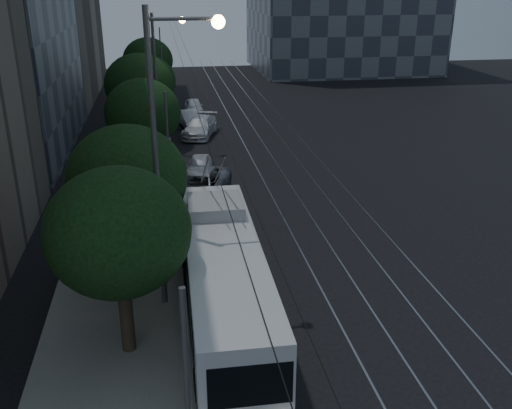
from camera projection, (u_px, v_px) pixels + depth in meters
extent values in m
plane|color=black|center=(311.00, 282.00, 22.95)|extent=(120.00, 120.00, 0.00)
cube|color=gray|center=(136.00, 150.00, 40.10)|extent=(5.00, 90.00, 0.15)
cube|color=gray|center=(245.00, 146.00, 41.30)|extent=(0.08, 90.00, 0.02)
cube|color=gray|center=(265.00, 145.00, 41.52)|extent=(0.08, 90.00, 0.02)
cube|color=gray|center=(286.00, 144.00, 41.75)|extent=(0.08, 90.00, 0.02)
cube|color=gray|center=(305.00, 144.00, 41.97)|extent=(0.08, 90.00, 0.02)
cylinder|color=black|center=(184.00, 69.00, 38.59)|extent=(0.02, 90.00, 0.02)
cylinder|color=black|center=(195.00, 69.00, 38.70)|extent=(0.02, 90.00, 0.02)
cylinder|color=#58585B|center=(168.00, 148.00, 30.19)|extent=(0.14, 0.14, 6.00)
cylinder|color=#58585B|center=(163.00, 83.00, 48.50)|extent=(0.14, 0.14, 6.00)
cylinder|color=#58585B|center=(161.00, 54.00, 66.81)|extent=(0.14, 0.14, 6.00)
cube|color=#BABABC|center=(224.00, 281.00, 19.60)|extent=(2.63, 11.65, 2.76)
cube|color=black|center=(225.00, 312.00, 20.06)|extent=(2.67, 11.70, 0.34)
cube|color=black|center=(223.00, 271.00, 19.99)|extent=(2.65, 9.23, 1.02)
cube|color=black|center=(250.00, 385.00, 14.20)|extent=(2.17, 0.11, 1.26)
cube|color=black|center=(210.00, 212.00, 24.81)|extent=(1.97, 0.11, 0.97)
cube|color=#28F334|center=(250.00, 356.00, 13.88)|extent=(1.55, 0.08, 0.31)
cube|color=#9C9C9E|center=(215.00, 206.00, 21.65)|extent=(2.10, 2.16, 0.48)
cylinder|color=#58585B|center=(204.00, 172.00, 22.15)|extent=(0.06, 4.39, 2.46)
cylinder|color=#58585B|center=(219.00, 171.00, 22.23)|extent=(0.06, 4.39, 2.46)
cylinder|color=black|center=(199.00, 385.00, 16.47)|extent=(0.29, 0.97, 0.97)
cylinder|color=black|center=(279.00, 376.00, 16.83)|extent=(0.29, 0.97, 0.97)
cylinder|color=black|center=(188.00, 279.00, 22.22)|extent=(0.29, 0.97, 0.97)
cylinder|color=black|center=(248.00, 274.00, 22.58)|extent=(0.29, 0.97, 0.97)
cylinder|color=black|center=(185.00, 258.00, 23.92)|extent=(0.29, 0.97, 0.97)
cylinder|color=black|center=(241.00, 253.00, 24.28)|extent=(0.29, 0.97, 0.97)
imported|color=#A0A2A8|center=(196.00, 188.00, 30.78)|extent=(4.65, 6.70, 1.70)
imported|color=silver|center=(199.00, 166.00, 35.02)|extent=(1.95, 3.75, 1.22)
imported|color=silver|center=(200.00, 127.00, 43.79)|extent=(3.45, 5.36, 1.44)
imported|color=silver|center=(190.00, 119.00, 46.45)|extent=(2.06, 4.14, 1.31)
imported|color=silver|center=(194.00, 106.00, 51.04)|extent=(1.61, 3.76, 1.27)
cylinder|color=#2E2319|center=(127.00, 317.00, 18.20)|extent=(0.44, 0.44, 2.68)
ellipsoid|color=black|center=(118.00, 232.00, 17.08)|extent=(4.42, 4.42, 3.98)
cylinder|color=#2E2319|center=(133.00, 246.00, 23.45)|extent=(0.44, 0.44, 2.31)
ellipsoid|color=black|center=(127.00, 178.00, 22.36)|extent=(4.73, 4.73, 4.26)
cylinder|color=#2E2319|center=(146.00, 160.00, 34.32)|extent=(0.44, 0.44, 2.40)
ellipsoid|color=black|center=(143.00, 113.00, 33.25)|extent=(4.43, 4.43, 3.99)
cylinder|color=#2E2319|center=(142.00, 128.00, 41.26)|extent=(0.44, 0.44, 2.54)
ellipsoid|color=black|center=(139.00, 85.00, 40.11)|extent=(4.85, 4.85, 4.37)
cylinder|color=#2E2319|center=(150.00, 117.00, 44.63)|extent=(0.44, 0.44, 2.39)
ellipsoid|color=black|center=(147.00, 81.00, 43.58)|extent=(4.33, 4.33, 3.90)
cylinder|color=#2E2319|center=(150.00, 96.00, 51.34)|extent=(0.44, 0.44, 2.92)
ellipsoid|color=black|center=(148.00, 60.00, 50.18)|extent=(4.39, 4.39, 3.95)
cylinder|color=#58585B|center=(156.00, 170.00, 19.40)|extent=(0.20, 0.20, 10.66)
cylinder|color=#58585B|center=(184.00, 19.00, 17.75)|extent=(2.35, 0.12, 0.12)
sphere|color=#FFD78C|center=(218.00, 22.00, 17.95)|extent=(0.44, 0.44, 0.44)
cylinder|color=#58585B|center=(156.00, 85.00, 38.46)|extent=(0.20, 0.20, 9.28)
cylinder|color=#58585B|center=(168.00, 19.00, 37.03)|extent=(2.04, 0.12, 0.12)
sphere|color=#FFD78C|center=(182.00, 20.00, 37.20)|extent=(0.44, 0.44, 0.44)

